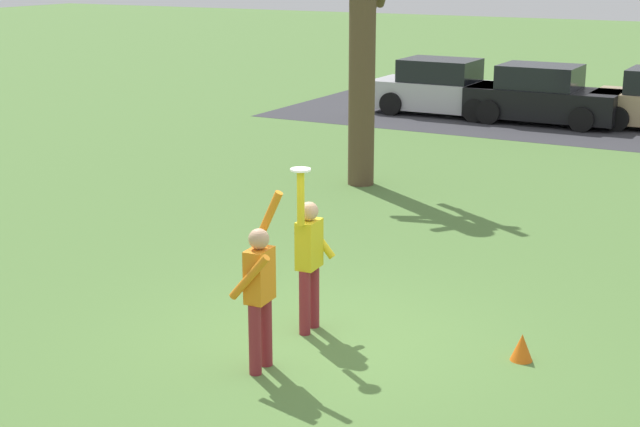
% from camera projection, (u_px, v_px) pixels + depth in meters
% --- Properties ---
extents(ground_plane, '(120.00, 120.00, 0.00)m').
position_uv_depth(ground_plane, '(325.00, 340.00, 11.48)').
color(ground_plane, '#567F3D').
extents(person_catcher, '(0.49, 0.55, 2.08)m').
position_uv_depth(person_catcher, '(309.00, 255.00, 11.51)').
color(person_catcher, maroon).
rests_on(person_catcher, ground_plane).
extents(person_defender, '(0.49, 0.56, 2.04)m').
position_uv_depth(person_defender, '(260.00, 287.00, 10.40)').
color(person_defender, maroon).
rests_on(person_defender, ground_plane).
extents(frisbee_disc, '(0.24, 0.24, 0.02)m').
position_uv_depth(frisbee_disc, '(301.00, 170.00, 11.02)').
color(frisbee_disc, white).
rests_on(frisbee_disc, person_catcher).
extents(parked_car_silver, '(4.10, 2.05, 1.59)m').
position_uv_depth(parked_car_silver, '(443.00, 89.00, 27.50)').
color(parked_car_silver, '#BCBCC1').
rests_on(parked_car_silver, ground_plane).
extents(parked_car_black, '(4.10, 2.05, 1.59)m').
position_uv_depth(parked_car_black, '(543.00, 97.00, 26.06)').
color(parked_car_black, black).
rests_on(parked_car_black, ground_plane).
extents(parking_strip, '(18.76, 6.40, 0.01)m').
position_uv_depth(parking_strip, '(606.00, 126.00, 25.66)').
color(parking_strip, '#38383D').
rests_on(parking_strip, ground_plane).
extents(bare_tree_tall, '(1.99, 1.86, 6.16)m').
position_uv_depth(bare_tree_tall, '(362.00, 40.00, 18.55)').
color(bare_tree_tall, brown).
rests_on(bare_tree_tall, ground_plane).
extents(field_cone_orange, '(0.26, 0.26, 0.32)m').
position_uv_depth(field_cone_orange, '(522.00, 347.00, 10.86)').
color(field_cone_orange, orange).
rests_on(field_cone_orange, ground_plane).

